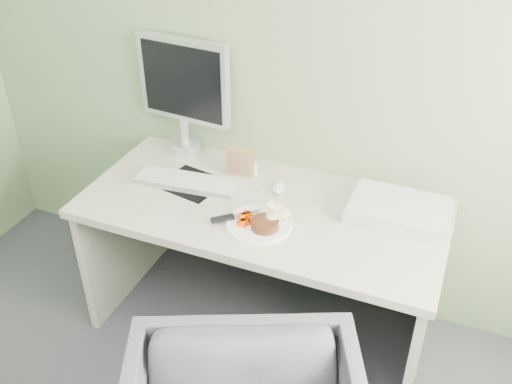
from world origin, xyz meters
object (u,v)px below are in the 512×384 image
at_px(plate, 259,224).
at_px(desk, 261,238).
at_px(scanner, 399,211).
at_px(monitor, 184,90).

bearing_deg(plate, desk, 107.85).
xyz_separation_m(desk, scanner, (0.57, 0.14, 0.22)).
bearing_deg(monitor, desk, -25.47).
relative_size(scanner, monitor, 0.72).
distance_m(plate, scanner, 0.60).
xyz_separation_m(desk, monitor, (-0.53, 0.32, 0.51)).
relative_size(plate, scanner, 0.67).
relative_size(desk, plate, 5.72).
bearing_deg(desk, scanner, 13.63).
height_order(plate, scanner, scanner).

